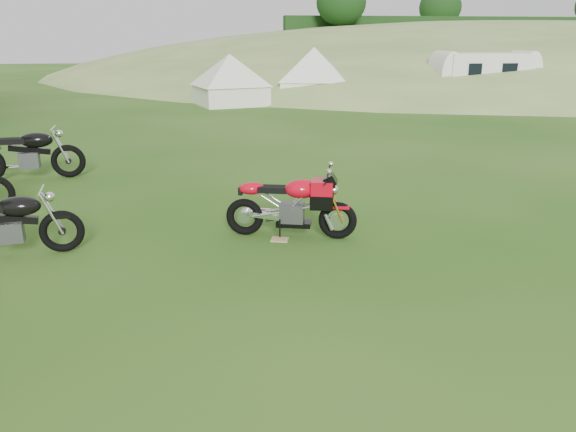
{
  "coord_description": "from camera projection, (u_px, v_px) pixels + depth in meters",
  "views": [
    {
      "loc": [
        -0.56,
        -5.43,
        2.72
      ],
      "look_at": [
        0.32,
        0.4,
        0.84
      ],
      "focal_mm": 35.0,
      "sensor_mm": 36.0,
      "label": 1
    }
  ],
  "objects": [
    {
      "name": "vintage_moto_d",
      "position": [
        27.0,
        153.0,
        11.06
      ],
      "size": [
        2.12,
        0.66,
        1.1
      ],
      "primitive_type": null,
      "rotation": [
        0.0,
        0.0,
        0.09
      ],
      "color": "black",
      "rests_on": "ground"
    },
    {
      "name": "ground",
      "position": [
        264.0,
        303.0,
        6.02
      ],
      "size": [
        120.0,
        120.0,
        0.0
      ],
      "primitive_type": "plane",
      "color": "#1C4B10",
      "rests_on": "ground"
    },
    {
      "name": "tent_left",
      "position": [
        230.0,
        77.0,
        23.26
      ],
      "size": [
        3.2,
        3.2,
        2.27
      ],
      "primitive_type": null,
      "rotation": [
        0.0,
        0.0,
        0.26
      ],
      "color": "white",
      "rests_on": "ground"
    },
    {
      "name": "hedgerow",
      "position": [
        496.0,
        71.0,
        47.11
      ],
      "size": [
        36.0,
        1.2,
        8.6
      ],
      "primitive_type": null,
      "color": "black",
      "rests_on": "ground"
    },
    {
      "name": "tent_mid",
      "position": [
        314.0,
        72.0,
        25.08
      ],
      "size": [
        3.37,
        3.37,
        2.43
      ],
      "primitive_type": null,
      "rotation": [
        0.0,
        0.0,
        -0.23
      ],
      "color": "white",
      "rests_on": "ground"
    },
    {
      "name": "vintage_moto_b",
      "position": [
        7.0,
        223.0,
        7.14
      ],
      "size": [
        1.82,
        0.65,
        0.93
      ],
      "primitive_type": null,
      "rotation": [
        0.0,
        0.0,
        0.14
      ],
      "color": "black",
      "rests_on": "ground"
    },
    {
      "name": "caravan",
      "position": [
        483.0,
        77.0,
        24.44
      ],
      "size": [
        4.53,
        2.07,
        2.11
      ],
      "primitive_type": null,
      "rotation": [
        0.0,
        0.0,
        -0.01
      ],
      "color": "white",
      "rests_on": "ground"
    },
    {
      "name": "hillside",
      "position": [
        496.0,
        71.0,
        47.11
      ],
      "size": [
        80.0,
        64.0,
        8.0
      ],
      "primitive_type": "ellipsoid",
      "color": "olive",
      "rests_on": "ground"
    },
    {
      "name": "sport_motorcycle",
      "position": [
        291.0,
        201.0,
        7.87
      ],
      "size": [
        1.83,
        0.91,
        1.06
      ],
      "primitive_type": null,
      "rotation": [
        0.0,
        0.0,
        -0.28
      ],
      "color": "red",
      "rests_on": "ground"
    },
    {
      "name": "plywood_board",
      "position": [
        280.0,
        239.0,
        7.88
      ],
      "size": [
        0.28,
        0.25,
        0.02
      ],
      "primitive_type": "cube",
      "rotation": [
        0.0,
        0.0,
        -0.29
      ],
      "color": "tan",
      "rests_on": "ground"
    }
  ]
}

